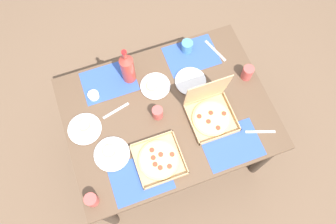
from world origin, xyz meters
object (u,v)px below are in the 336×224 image
object	(u,v)px
pizza_box_corner_right	(211,112)
condiment_bowl	(94,95)
plate_far_right	(155,86)
cup_clear_left	(187,46)
cup_spare	(158,113)
pizza_box_edge_far	(159,160)
soda_bottle	(127,68)
plate_near_left	(191,81)
cup_dark	(247,73)
plate_near_right	(85,129)
cup_clear_right	(92,200)
plate_middle	(112,154)

from	to	relation	value
pizza_box_corner_right	condiment_bowl	distance (m)	0.77
pizza_box_corner_right	plate_far_right	bearing A→B (deg)	130.39
cup_clear_left	cup_spare	world-z (taller)	cup_spare
pizza_box_edge_far	plate_far_right	xyz separation A→B (m)	(0.14, 0.48, -0.00)
cup_clear_left	soda_bottle	bearing A→B (deg)	-170.52
pizza_box_edge_far	plate_near_left	bearing A→B (deg)	49.01
plate_near_left	cup_dark	distance (m)	0.38
plate_near_right	soda_bottle	bearing A→B (deg)	34.26
cup_dark	cup_spare	size ratio (longest dim) A/B	1.18
pizza_box_corner_right	cup_dark	world-z (taller)	pizza_box_corner_right
soda_bottle	cup_clear_right	world-z (taller)	soda_bottle
cup_clear_left	pizza_box_corner_right	bearing A→B (deg)	-94.33
soda_bottle	cup_clear_right	bearing A→B (deg)	-122.19
cup_dark	plate_middle	bearing A→B (deg)	-168.11
plate_middle	cup_clear_right	world-z (taller)	cup_clear_right
pizza_box_edge_far	plate_far_right	world-z (taller)	pizza_box_edge_far
plate_far_right	cup_clear_right	world-z (taller)	cup_clear_right
cup_spare	plate_near_left	bearing A→B (deg)	28.66
pizza_box_edge_far	cup_clear_right	xyz separation A→B (m)	(-0.44, -0.10, 0.03)
plate_middle	pizza_box_edge_far	bearing A→B (deg)	-27.37
cup_spare	cup_clear_right	bearing A→B (deg)	-144.72
soda_bottle	cup_clear_left	xyz separation A→B (m)	(0.45, 0.07, -0.09)
plate_near_right	cup_clear_right	distance (m)	0.45
pizza_box_edge_far	cup_spare	bearing A→B (deg)	71.93
plate_far_right	cup_clear_right	bearing A→B (deg)	-135.12
pizza_box_corner_right	plate_far_right	xyz separation A→B (m)	(-0.27, 0.31, -0.04)
soda_bottle	condiment_bowl	distance (m)	0.29
plate_far_right	plate_middle	xyz separation A→B (m)	(-0.40, -0.35, -0.00)
pizza_box_edge_far	cup_spare	size ratio (longest dim) A/B	3.20
plate_near_left	plate_near_right	world-z (taller)	plate_near_right
pizza_box_edge_far	cup_clear_left	size ratio (longest dim) A/B	3.33
plate_middle	cup_clear_right	distance (m)	0.30
pizza_box_corner_right	cup_clear_left	size ratio (longest dim) A/B	3.69
plate_far_right	condiment_bowl	distance (m)	0.41
plate_far_right	cup_spare	distance (m)	0.21
cup_clear_right	cup_spare	size ratio (longest dim) A/B	0.96
pizza_box_corner_right	soda_bottle	bearing A→B (deg)	132.80
plate_far_right	plate_middle	size ratio (longest dim) A/B	0.90
pizza_box_edge_far	cup_dark	world-z (taller)	cup_dark
cup_clear_left	cup_dark	size ratio (longest dim) A/B	0.81
plate_far_right	plate_near_right	size ratio (longest dim) A/B	0.94
cup_clear_left	plate_far_right	bearing A→B (deg)	-146.89
plate_near_right	cup_dark	distance (m)	1.13
condiment_bowl	cup_clear_left	bearing A→B (deg)	10.36
cup_spare	cup_clear_left	bearing A→B (deg)	48.54
plate_middle	cup_clear_left	xyz separation A→B (m)	(0.71, 0.55, 0.03)
plate_near_left	cup_clear_right	size ratio (longest dim) A/B	2.44
cup_clear_left	cup_dark	world-z (taller)	cup_dark
cup_dark	plate_near_right	bearing A→B (deg)	179.82
plate_far_right	plate_near_left	world-z (taller)	plate_far_right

